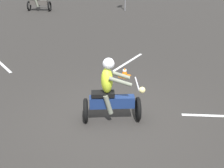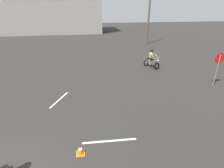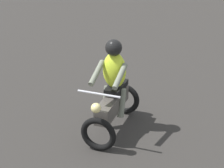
{
  "view_description": "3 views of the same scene",
  "coord_description": "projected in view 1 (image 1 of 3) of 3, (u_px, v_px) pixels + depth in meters",
  "views": [
    {
      "loc": [
        -5.78,
        -3.33,
        4.18
      ],
      "look_at": [
        0.04,
        -0.03,
        1.0
      ],
      "focal_mm": 50.0,
      "sensor_mm": 36.0,
      "label": 1
    },
    {
      "loc": [
        2.92,
        -4.04,
        4.95
      ],
      "look_at": [
        4.45,
        5.03,
        0.9
      ],
      "focal_mm": 28.0,
      "sensor_mm": 36.0,
      "label": 2
    },
    {
      "loc": [
        13.33,
        5.29,
        4.05
      ],
      "look_at": [
        8.86,
        10.1,
        0.9
      ],
      "focal_mm": 70.0,
      "sensor_mm": 36.0,
      "label": 3
    }
  ],
  "objects": [
    {
      "name": "ground_plane",
      "position": [
        110.0,
        120.0,
        7.82
      ],
      "size": [
        120.0,
        120.0,
        0.0
      ],
      "primitive_type": "plane",
      "color": "#2D2B28"
    },
    {
      "name": "motorcycle_rider_foreground",
      "position": [
        111.0,
        94.0,
        7.52
      ],
      "size": [
        1.26,
        1.5,
        1.66
      ],
      "rotation": [
        0.0,
        0.0,
        3.71
      ],
      "color": "black",
      "rests_on": "ground"
    },
    {
      "name": "traffic_cone_near_left",
      "position": [
        125.0,
        72.0,
        10.2
      ],
      "size": [
        0.32,
        0.32,
        0.31
      ],
      "color": "orange",
      "rests_on": "ground"
    },
    {
      "name": "lane_stripe_e",
      "position": [
        127.0,
        63.0,
        11.39
      ],
      "size": [
        2.2,
        0.21,
        0.01
      ],
      "primitive_type": "cube",
      "rotation": [
        0.0,
        0.0,
        1.52
      ],
      "color": "silver",
      "rests_on": "ground"
    },
    {
      "name": "lane_stripe_ne",
      "position": [
        1.0,
        64.0,
        11.26
      ],
      "size": [
        0.91,
        1.82,
        0.01
      ],
      "primitive_type": "cube",
      "rotation": [
        0.0,
        0.0,
        2.71
      ],
      "color": "silver",
      "rests_on": "ground"
    },
    {
      "name": "lane_stripe_se",
      "position": [
        207.0,
        115.0,
        8.02
      ],
      "size": [
        0.64,
        1.2,
        0.01
      ],
      "primitive_type": "cube",
      "rotation": [
        0.0,
        0.0,
        6.73
      ],
      "color": "silver",
      "rests_on": "ground"
    }
  ]
}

